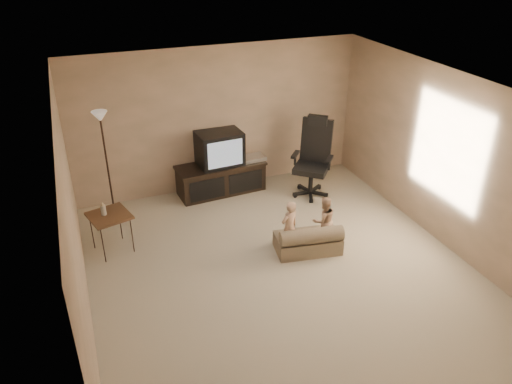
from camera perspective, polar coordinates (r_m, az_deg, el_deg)
floor at (r=6.91m, az=2.87°, el=-8.91°), size 5.50×5.50×0.00m
room_shell at (r=6.12m, az=3.20°, el=2.54°), size 5.50×5.50×5.50m
tv_stand at (r=8.67m, az=-4.03°, el=2.79°), size 1.59×0.68×1.12m
office_chair at (r=8.64m, az=6.49°, el=2.80°), size 0.89×0.89×1.38m
side_table at (r=7.29m, az=-16.49°, el=-2.64°), size 0.66×0.66×0.80m
floor_lamp at (r=7.88m, az=-17.01°, el=5.51°), size 0.28×0.28×1.77m
child_sofa at (r=7.20m, az=6.04°, el=-5.58°), size 0.98×0.65×0.45m
toddler_left at (r=7.07m, az=3.83°, el=-4.02°), size 0.35×0.30×0.81m
toddler_right at (r=7.33m, az=7.75°, el=-3.24°), size 0.37×0.21×0.75m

